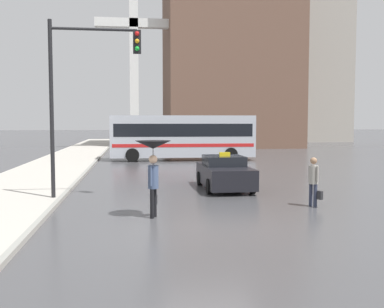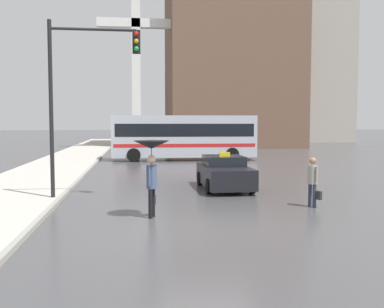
{
  "view_description": "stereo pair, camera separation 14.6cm",
  "coord_description": "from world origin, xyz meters",
  "px_view_note": "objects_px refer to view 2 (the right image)",
  "views": [
    {
      "loc": [
        -2.02,
        -11.61,
        2.78
      ],
      "look_at": [
        0.53,
        7.62,
        1.4
      ],
      "focal_mm": 42.0,
      "sensor_mm": 36.0,
      "label": 1
    },
    {
      "loc": [
        -1.88,
        -11.63,
        2.78
      ],
      "look_at": [
        0.53,
        7.62,
        1.4
      ],
      "focal_mm": 42.0,
      "sensor_mm": 36.0,
      "label": 2
    }
  ],
  "objects_px": {
    "taxi": "(224,173)",
    "pedestrian_man": "(313,179)",
    "pedestrian_with_umbrella": "(151,156)",
    "monument_cross": "(136,50)",
    "traffic_light": "(85,78)",
    "city_bus": "(184,135)"
  },
  "relations": [
    {
      "from": "pedestrian_man",
      "to": "traffic_light",
      "type": "distance_m",
      "value": 8.52
    },
    {
      "from": "taxi",
      "to": "pedestrian_man",
      "type": "xyz_separation_m",
      "value": [
        2.1,
        -4.3,
        0.28
      ]
    },
    {
      "from": "monument_cross",
      "to": "pedestrian_man",
      "type": "bearing_deg",
      "value": -80.43
    },
    {
      "from": "taxi",
      "to": "pedestrian_with_umbrella",
      "type": "xyz_separation_m",
      "value": [
        -3.2,
        -5.3,
        1.15
      ]
    },
    {
      "from": "city_bus",
      "to": "pedestrian_man",
      "type": "relative_size",
      "value": 6.4
    },
    {
      "from": "taxi",
      "to": "pedestrian_with_umbrella",
      "type": "relative_size",
      "value": 1.81
    },
    {
      "from": "taxi",
      "to": "monument_cross",
      "type": "relative_size",
      "value": 0.23
    },
    {
      "from": "city_bus",
      "to": "traffic_light",
      "type": "distance_m",
      "value": 17.46
    },
    {
      "from": "pedestrian_with_umbrella",
      "to": "taxi",
      "type": "bearing_deg",
      "value": -9.12
    },
    {
      "from": "taxi",
      "to": "monument_cross",
      "type": "distance_m",
      "value": 30.96
    },
    {
      "from": "monument_cross",
      "to": "taxi",
      "type": "bearing_deg",
      "value": -83.06
    },
    {
      "from": "taxi",
      "to": "pedestrian_with_umbrella",
      "type": "distance_m",
      "value": 6.3
    },
    {
      "from": "pedestrian_man",
      "to": "monument_cross",
      "type": "bearing_deg",
      "value": 171.75
    },
    {
      "from": "pedestrian_with_umbrella",
      "to": "monument_cross",
      "type": "distance_m",
      "value": 35.55
    },
    {
      "from": "taxi",
      "to": "pedestrian_man",
      "type": "height_order",
      "value": "pedestrian_man"
    },
    {
      "from": "city_bus",
      "to": "pedestrian_with_umbrella",
      "type": "bearing_deg",
      "value": 172.33
    },
    {
      "from": "city_bus",
      "to": "pedestrian_man",
      "type": "distance_m",
      "value": 18.81
    },
    {
      "from": "pedestrian_with_umbrella",
      "to": "city_bus",
      "type": "bearing_deg",
      "value": 13.23
    },
    {
      "from": "pedestrian_with_umbrella",
      "to": "traffic_light",
      "type": "relative_size",
      "value": 0.36
    },
    {
      "from": "pedestrian_with_umbrella",
      "to": "traffic_light",
      "type": "bearing_deg",
      "value": 56.54
    },
    {
      "from": "traffic_light",
      "to": "monument_cross",
      "type": "distance_m",
      "value": 31.94
    },
    {
      "from": "city_bus",
      "to": "monument_cross",
      "type": "height_order",
      "value": "monument_cross"
    }
  ]
}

